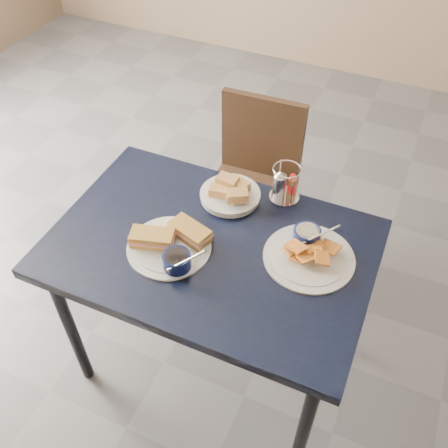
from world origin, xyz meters
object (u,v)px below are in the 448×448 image
at_px(dining_table, 211,259).
at_px(sandwich_plate, 172,244).
at_px(plantain_plate, 308,250).
at_px(condiment_caddy, 284,185).
at_px(chair_far, 255,173).
at_px(bread_basket, 230,193).

relative_size(dining_table, sandwich_plate, 3.50).
relative_size(plantain_plate, condiment_caddy, 2.17).
bearing_deg(chair_far, sandwich_plate, -89.58).
distance_m(sandwich_plate, bread_basket, 0.31).
bearing_deg(bread_basket, condiment_caddy, 26.03).
xyz_separation_m(plantain_plate, condiment_caddy, (-0.16, 0.23, 0.04)).
distance_m(chair_far, bread_basket, 0.58).
bearing_deg(plantain_plate, chair_far, 123.67).
height_order(dining_table, condiment_caddy, condiment_caddy).
relative_size(dining_table, chair_far, 1.30).
height_order(chair_far, sandwich_plate, sandwich_plate).
relative_size(dining_table, condiment_caddy, 7.84).
relative_size(dining_table, bread_basket, 4.97).
bearing_deg(bread_basket, dining_table, -82.50).
relative_size(chair_far, plantain_plate, 2.78).
bearing_deg(condiment_caddy, chair_far, 122.33).
bearing_deg(sandwich_plate, bread_basket, 75.84).
bearing_deg(chair_far, plantain_plate, -56.33).
height_order(sandwich_plate, condiment_caddy, condiment_caddy).
distance_m(plantain_plate, condiment_caddy, 0.28).
relative_size(chair_far, bread_basket, 3.83).
xyz_separation_m(chair_far, condiment_caddy, (0.25, -0.40, 0.34)).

